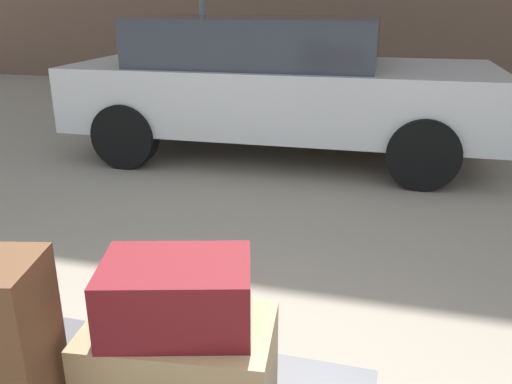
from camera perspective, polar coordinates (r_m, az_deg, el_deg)
The scene contains 4 objects.
duffel_bag_tan_rear_right at distance 1.77m, azimuth -8.02°, elevation -18.33°, with size 0.57×0.36×0.33m, color #9E7F56.
duffel_bag_maroon_topmost_pile at distance 1.62m, azimuth -8.48°, elevation -10.81°, with size 0.44×0.30×0.21m, color maroon.
parked_car at distance 5.73m, azimuth 2.22°, elevation 11.57°, with size 4.37×2.05×1.42m.
no_parking_sign at distance 6.59m, azimuth -5.77°, elevation 18.82°, with size 0.50×0.09×2.38m.
Camera 1 is at (0.66, -1.21, 1.60)m, focal length 37.38 mm.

